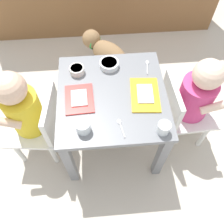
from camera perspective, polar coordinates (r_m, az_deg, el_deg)
The scene contains 13 objects.
ground_plane at distance 1.57m, azimuth -0.00°, elevation -5.97°, with size 7.00×7.00×0.00m, color beige.
dining_table at distance 1.24m, azimuth -0.00°, elevation 1.93°, with size 0.54×0.55×0.46m.
seated_child_left at distance 1.26m, azimuth -19.97°, elevation 0.39°, with size 0.31×0.31×0.66m.
seated_child_right at distance 1.32m, azimuth 19.17°, elevation 3.49°, with size 0.29×0.29×0.64m.
dog at distance 1.73m, azimuth -1.47°, elevation 14.04°, with size 0.35×0.36×0.33m.
food_tray_left at distance 1.16m, azimuth -7.86°, elevation 3.19°, with size 0.14×0.18×0.02m.
food_tray_right at distance 1.18m, azimuth 7.91°, elevation 4.21°, with size 0.15×0.22×0.02m.
water_cup_left at distance 1.05m, azimuth -6.94°, elevation -3.59°, with size 0.07×0.07×0.06m.
water_cup_right at distance 1.07m, azimuth 12.25°, elevation -3.85°, with size 0.06×0.06×0.06m.
cereal_bowl_left_side at distance 1.28m, azimuth -0.56°, elevation 11.45°, with size 0.10×0.10×0.03m.
veggie_bowl_far at distance 1.27m, azimuth -8.41°, elevation 9.96°, with size 0.08×0.08×0.04m.
spoon_by_left_tray at distance 1.07m, azimuth 2.13°, elevation -3.40°, with size 0.03×0.10×0.01m.
spoon_by_right_tray at distance 1.31m, azimuth 8.48°, elevation 10.95°, with size 0.03×0.10×0.01m.
Camera 1 is at (-0.06, -0.71, 1.40)m, focal length 38.11 mm.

